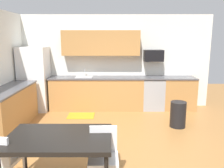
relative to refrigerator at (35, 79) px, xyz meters
name	(u,v)px	position (x,y,z in m)	size (l,w,h in m)	color
ground_plane	(112,144)	(2.18, -2.22, -0.90)	(12.00, 12.00, 0.00)	#9E6B38
wall_back	(112,62)	(2.18, 0.43, 0.45)	(5.80, 0.10, 2.70)	silver
cabinet_run_back	(97,94)	(1.75, 0.08, -0.45)	(2.65, 0.60, 0.90)	#AD7A42
cabinet_run_back_right	(179,94)	(4.13, 0.08, -0.45)	(0.90, 0.60, 0.90)	#AD7A42
cabinet_run_left	(11,109)	(-0.12, -1.42, -0.45)	(0.60, 2.00, 0.90)	#AD7A42
countertop_back	(112,78)	(2.18, 0.08, 0.02)	(4.80, 0.64, 0.04)	#4C4C51
countertop_left	(9,89)	(-0.12, -1.42, 0.02)	(0.64, 2.00, 0.04)	#4C4C51
upper_cabinets_back	(102,43)	(1.88, 0.21, 1.00)	(2.20, 0.34, 0.70)	#AD7A42
refrigerator	(35,79)	(0.00, 0.00, 0.00)	(0.76, 0.70, 1.80)	white
oven_range	(153,94)	(3.38, 0.08, -0.45)	(0.60, 0.60, 0.91)	#999BA0
microwave	(154,56)	(3.38, 0.18, 0.65)	(0.54, 0.36, 0.32)	black
sink_basin	(85,79)	(1.39, 0.08, -0.02)	(0.48, 0.40, 0.14)	#A5A8AD
sink_faucet	(85,73)	(1.39, 0.26, 0.14)	(0.02, 0.02, 0.24)	#B2B5BA
dining_table	(60,140)	(1.49, -3.53, -0.21)	(1.40, 0.90, 0.76)	black
chair_near_table	(104,153)	(2.08, -3.52, -0.40)	(0.41, 0.41, 0.85)	white
chair_far_side	(2,158)	(0.74, -3.66, -0.40)	(0.45, 0.45, 0.85)	white
trash_bin	(179,114)	(3.73, -1.32, -0.60)	(0.36, 0.36, 0.60)	black
floor_mat	(82,116)	(1.37, -0.57, -0.89)	(0.70, 0.50, 0.01)	orange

